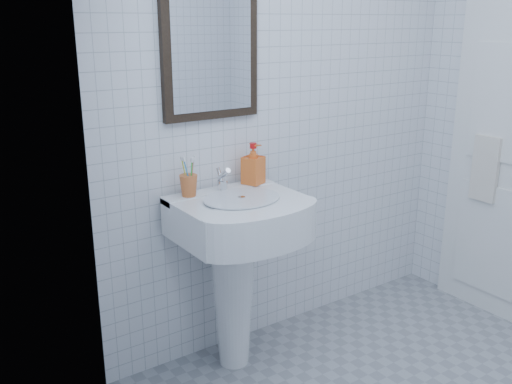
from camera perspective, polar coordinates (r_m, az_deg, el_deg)
wall_back at (r=3.03m, az=3.40°, el=8.44°), size 2.20×0.02×2.50m
wall_left at (r=1.45m, az=-1.60°, el=-0.91°), size 0.02×2.40×2.50m
washbasin at (r=2.76m, az=-2.07°, el=-6.17°), size 0.59×0.43×0.91m
faucet at (r=2.74m, az=-3.37°, el=1.13°), size 0.05×0.11×0.12m
toothbrush_cup at (r=2.66m, az=-6.75°, el=0.65°), size 0.11×0.11×0.10m
soap_dispenser at (r=2.84m, az=-0.28°, el=2.85°), size 0.12×0.12×0.20m
wall_mirror at (r=2.71m, az=-4.56°, el=13.80°), size 0.50×0.04×0.62m
towel_ring at (r=3.51m, az=22.45°, el=5.05°), size 0.01×0.18×0.18m
hand_towel at (r=3.53m, az=21.95°, el=2.16°), size 0.03×0.16×0.38m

